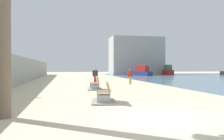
{
  "coord_description": "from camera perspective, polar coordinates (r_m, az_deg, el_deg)",
  "views": [
    {
      "loc": [
        -2.96,
        -7.29,
        1.67
      ],
      "look_at": [
        1.46,
        14.91,
        1.41
      ],
      "focal_mm": 38.0,
      "sensor_mm": 36.0,
      "label": 1
    }
  ],
  "objects": [
    {
      "name": "bench_near",
      "position": [
        11.38,
        -2.02,
        -6.59
      ],
      "size": [
        1.36,
        2.22,
        0.98
      ],
      "color": "#9E9E99",
      "rests_on": "ground"
    },
    {
      "name": "boat_far_left",
      "position": [
        47.6,
        6.77,
        -0.47
      ],
      "size": [
        4.45,
        5.59,
        1.97
      ],
      "color": "navy",
      "rests_on": "water_bay"
    },
    {
      "name": "person_walking",
      "position": [
        21.68,
        -4.07,
        -1.22
      ],
      "size": [
        0.47,
        0.31,
        1.66
      ],
      "color": "#B22D33",
      "rests_on": "ground"
    },
    {
      "name": "pedestrian_sign",
      "position": [
        15.61,
        -25.16,
        0.57
      ],
      "size": [
        0.85,
        0.08,
        2.67
      ],
      "color": "slate",
      "rests_on": "ground"
    },
    {
      "name": "harbor_building",
      "position": [
        55.8,
        5.81,
        3.36
      ],
      "size": [
        12.0,
        6.0,
        8.64
      ],
      "primitive_type": "cube",
      "color": "#9E9E99",
      "rests_on": "ground"
    },
    {
      "name": "boat_far_right",
      "position": [
        53.99,
        13.2,
        -0.24
      ],
      "size": [
        1.65,
        4.07,
        2.22
      ],
      "color": "red",
      "rests_on": "water_bay"
    },
    {
      "name": "seawall",
      "position": [
        25.69,
        -21.43,
        -0.06
      ],
      "size": [
        0.8,
        64.0,
        2.74
      ],
      "primitive_type": "cube",
      "color": "#9E9E99",
      "rests_on": "ground"
    },
    {
      "name": "ground_plane",
      "position": [
        25.51,
        -4.58,
        -3.11
      ],
      "size": [
        120.0,
        120.0,
        0.0
      ],
      "primitive_type": "plane",
      "color": "beige"
    },
    {
      "name": "person_standing",
      "position": [
        23.24,
        4.4,
        -1.3
      ],
      "size": [
        0.45,
        0.35,
        1.53
      ],
      "color": "gold",
      "rests_on": "ground"
    },
    {
      "name": "bench_far",
      "position": [
        17.97,
        -4.16,
        -3.93
      ],
      "size": [
        1.2,
        2.15,
        0.98
      ],
      "color": "#9E9E99",
      "rests_on": "ground"
    }
  ]
}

